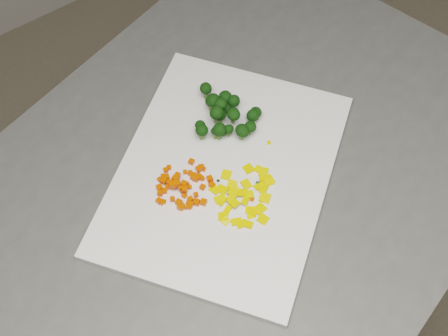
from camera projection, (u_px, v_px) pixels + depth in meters
counter_block at (224, 289)px, 1.36m from camera, size 1.16×0.96×0.90m
cutting_board at (224, 173)px, 0.98m from camera, size 0.52×0.50×0.01m
carrot_pile at (183, 182)px, 0.95m from camera, size 0.09×0.09×0.03m
pepper_pile at (246, 194)px, 0.95m from camera, size 0.11×0.11×0.01m
broccoli_pile at (224, 110)px, 1.01m from camera, size 0.11×0.11×0.05m
carrot_cube_0 at (191, 204)px, 0.94m from camera, size 0.01×0.01×0.01m
carrot_cube_1 at (185, 187)px, 0.95m from camera, size 0.01×0.01×0.01m
carrot_cube_2 at (196, 178)px, 0.96m from camera, size 0.01×0.01×0.01m
carrot_cube_3 at (184, 184)px, 0.95m from camera, size 0.01×0.01×0.01m
carrot_cube_4 at (185, 189)px, 0.95m from camera, size 0.01×0.01×0.01m
carrot_cube_5 at (190, 173)px, 0.97m from camera, size 0.01×0.01×0.01m
carrot_cube_6 at (186, 184)px, 0.95m from camera, size 0.01×0.01×0.01m
carrot_cube_7 at (169, 182)px, 0.96m from camera, size 0.01×0.01×0.01m
carrot_cube_8 at (176, 178)px, 0.96m from camera, size 0.01×0.01×0.01m
carrot_cube_9 at (160, 188)px, 0.95m from camera, size 0.01×0.01×0.01m
carrot_cube_10 at (188, 185)px, 0.96m from camera, size 0.01×0.01×0.01m
carrot_cube_11 at (201, 168)px, 0.97m from camera, size 0.01×0.01×0.01m
carrot_cube_12 at (180, 188)px, 0.95m from camera, size 0.01×0.01×0.01m
carrot_cube_13 at (173, 199)px, 0.94m from camera, size 0.01×0.01×0.01m
carrot_cube_14 at (174, 186)px, 0.95m from camera, size 0.01×0.01×0.01m
carrot_cube_15 at (171, 184)px, 0.96m from camera, size 0.01×0.01×0.01m
carrot_cube_16 at (160, 193)px, 0.95m from camera, size 0.01×0.01×0.01m
carrot_cube_17 at (204, 169)px, 0.97m from camera, size 0.01×0.01×0.01m
carrot_cube_18 at (190, 187)px, 0.96m from camera, size 0.01×0.01×0.01m
carrot_cube_19 at (166, 170)px, 0.97m from camera, size 0.01×0.01×0.01m
carrot_cube_20 at (189, 203)px, 0.94m from camera, size 0.01×0.01×0.01m
carrot_cube_21 at (190, 206)px, 0.94m from camera, size 0.01×0.01×0.01m
carrot_cube_22 at (182, 191)px, 0.95m from camera, size 0.01×0.01×0.01m
carrot_cube_23 at (181, 207)px, 0.94m from camera, size 0.01×0.01×0.01m
carrot_cube_24 at (169, 167)px, 0.97m from camera, size 0.01×0.01×0.01m
carrot_cube_25 at (164, 202)px, 0.94m from camera, size 0.01×0.01×0.01m
carrot_cube_26 at (196, 202)px, 0.94m from camera, size 0.01×0.01×0.01m
carrot_cube_27 at (174, 183)px, 0.95m from camera, size 0.01×0.01×0.01m
carrot_cube_28 at (168, 187)px, 0.96m from camera, size 0.01×0.01×0.01m
carrot_cube_29 at (184, 186)px, 0.96m from camera, size 0.01×0.01×0.01m
carrot_cube_30 at (199, 177)px, 0.97m from camera, size 0.01×0.01×0.01m
carrot_cube_31 at (182, 186)px, 0.95m from camera, size 0.01×0.01×0.01m
carrot_cube_32 at (199, 169)px, 0.97m from camera, size 0.01×0.01×0.01m
carrot_cube_33 at (196, 177)px, 0.96m from camera, size 0.01×0.01×0.01m
carrot_cube_34 at (176, 181)px, 0.95m from camera, size 0.01×0.01×0.01m
carrot_cube_35 at (197, 203)px, 0.94m from camera, size 0.01×0.01×0.01m
carrot_cube_36 at (210, 179)px, 0.96m from camera, size 0.01×0.01×0.01m
carrot_cube_37 at (177, 177)px, 0.96m from camera, size 0.01×0.01×0.01m
carrot_cube_38 at (183, 185)px, 0.96m from camera, size 0.01×0.01×0.01m
carrot_cube_39 at (191, 162)px, 0.98m from camera, size 0.01×0.01×0.01m
carrot_cube_40 at (159, 179)px, 0.96m from camera, size 0.01×0.01×0.01m
carrot_cube_41 at (196, 178)px, 0.96m from camera, size 0.01×0.01×0.01m
carrot_cube_42 at (176, 183)px, 0.95m from camera, size 0.01×0.01×0.01m
carrot_cube_43 at (184, 190)px, 0.94m from camera, size 0.01×0.01×0.01m
carrot_cube_44 at (202, 178)px, 0.96m from camera, size 0.01×0.01×0.01m
carrot_cube_45 at (188, 207)px, 0.94m from camera, size 0.01×0.01×0.01m
carrot_cube_46 at (190, 199)px, 0.94m from camera, size 0.01×0.01×0.01m
carrot_cube_47 at (165, 191)px, 0.95m from camera, size 0.01×0.01×0.01m
carrot_cube_48 at (184, 185)px, 0.96m from camera, size 0.01×0.01×0.01m
carrot_cube_49 at (193, 176)px, 0.97m from camera, size 0.01×0.01×0.01m
carrot_cube_50 at (177, 184)px, 0.95m from camera, size 0.01×0.01×0.01m
carrot_cube_51 at (162, 202)px, 0.94m from camera, size 0.01×0.01×0.01m
carrot_cube_52 at (212, 185)px, 0.96m from camera, size 0.01×0.01×0.01m
carrot_cube_53 at (182, 207)px, 0.94m from camera, size 0.01×0.01×0.01m
carrot_cube_54 at (185, 172)px, 0.97m from camera, size 0.01×0.01×0.01m
carrot_cube_55 at (196, 195)px, 0.95m from camera, size 0.01×0.01×0.01m
carrot_cube_56 at (167, 177)px, 0.96m from camera, size 0.01×0.01×0.01m
carrot_cube_57 at (159, 201)px, 0.94m from camera, size 0.01×0.01×0.01m
carrot_cube_58 at (172, 185)px, 0.95m from camera, size 0.01×0.01×0.01m
carrot_cube_59 at (177, 176)px, 0.96m from camera, size 0.01×0.01×0.01m
carrot_cube_60 at (179, 202)px, 0.94m from camera, size 0.01×0.01×0.01m
carrot_cube_61 at (164, 181)px, 0.96m from camera, size 0.01×0.01×0.01m
carrot_cube_62 at (203, 187)px, 0.96m from camera, size 0.01×0.01×0.01m
carrot_cube_63 at (204, 202)px, 0.94m from camera, size 0.01×0.01×0.01m
carrot_cube_64 at (163, 177)px, 0.96m from camera, size 0.01×0.01×0.01m
pepper_chunk_0 at (231, 199)px, 0.94m from camera, size 0.02×0.02×0.01m
pepper_chunk_1 at (265, 198)px, 0.95m from camera, size 0.02×0.02×0.01m
pepper_chunk_2 at (264, 172)px, 0.97m from camera, size 0.02×0.02×0.01m
pepper_chunk_3 at (232, 184)px, 0.96m from camera, size 0.02×0.02×0.01m
pepper_chunk_4 at (262, 176)px, 0.97m from camera, size 0.02×0.02×0.00m
pepper_chunk_5 at (248, 169)px, 0.98m from camera, size 0.02×0.02×0.01m
pepper_chunk_6 at (220, 198)px, 0.95m from camera, size 0.02×0.01×0.01m
pepper_chunk_7 at (215, 190)px, 0.96m from camera, size 0.02×0.02×0.01m
pepper_chunk_8 at (226, 175)px, 0.97m from camera, size 0.02×0.02×0.01m
pepper_chunk_9 at (234, 189)px, 0.95m from camera, size 0.02×0.02×0.00m
pepper_chunk_10 at (260, 170)px, 0.97m from camera, size 0.02×0.02×0.00m
pepper_chunk_11 at (253, 212)px, 0.94m from camera, size 0.02×0.02×0.01m
pepper_chunk_12 at (246, 184)px, 0.96m from camera, size 0.02×0.02×0.01m
pepper_chunk_13 at (234, 203)px, 0.94m from camera, size 0.01×0.02×0.01m
pepper_chunk_14 at (248, 195)px, 0.95m from camera, size 0.02×0.02×0.00m
pepper_chunk_15 at (222, 189)px, 0.96m from camera, size 0.02×0.02×0.01m
pepper_chunk_16 at (222, 201)px, 0.95m from camera, size 0.02×0.02×0.01m
pepper_chunk_17 at (245, 201)px, 0.94m from camera, size 0.02×0.01×0.00m
pepper_chunk_18 at (234, 192)px, 0.95m from camera, size 0.02×0.02×0.00m
pepper_chunk_19 at (264, 189)px, 0.96m from camera, size 0.02×0.02×0.01m
pepper_chunk_20 at (223, 217)px, 0.93m from camera, size 0.02×0.02×0.01m
pepper_chunk_21 at (260, 209)px, 0.94m from camera, size 0.02×0.02×0.01m
pepper_chunk_22 at (251, 215)px, 0.93m from camera, size 0.02×0.02×0.01m
pepper_chunk_23 at (247, 224)px, 0.92m from camera, size 0.02×0.02×0.01m
pepper_chunk_24 at (226, 221)px, 0.93m from camera, size 0.01×0.01×0.01m
pepper_chunk_25 at (227, 210)px, 0.94m from camera, size 0.02×0.02×0.01m
pepper_chunk_26 at (263, 219)px, 0.93m from camera, size 0.02×0.02×0.01m
pepper_chunk_27 at (242, 193)px, 0.95m from camera, size 0.02×0.02×0.01m
pepper_chunk_28 at (237, 222)px, 0.93m from camera, size 0.02×0.02×0.01m
pepper_chunk_29 at (250, 210)px, 0.94m from camera, size 0.02×0.02×0.01m
pepper_chunk_30 at (260, 186)px, 0.96m from camera, size 0.02×0.01×0.01m
pepper_chunk_31 at (269, 182)px, 0.96m from camera, size 0.02×0.02×0.00m
pepper_chunk_32 at (241, 224)px, 0.92m from camera, size 0.02×0.02×0.01m
pepper_chunk_33 at (268, 180)px, 0.96m from camera, size 0.02×0.02×0.00m
broccoli_floret_0 at (233, 104)px, 1.02m from camera, size 0.03×0.03×0.03m
broccoli_floret_1 at (228, 131)px, 1.00m from camera, size 0.02×0.02×0.02m
broccoli_floret_2 at (242, 133)px, 0.99m from camera, size 0.03×0.03×0.03m
broccoli_floret_3 at (250, 129)px, 1.00m from camera, size 0.03×0.03×0.03m
broccoli_floret_4 at (206, 92)px, 1.04m from camera, size 0.03×0.03×0.03m
broccoli_floret_5 at (233, 117)px, 1.00m from camera, size 0.03×0.03×0.03m
broccoli_floret_6 at (217, 113)px, 1.02m from camera, size 0.03×0.03×0.03m
broccoli_floret_7 at (220, 118)px, 1.01m from camera, size 0.03×0.03×0.03m
broccoli_floret_8 at (225, 109)px, 1.02m from camera, size 0.02×0.02×0.02m
broccoli_floret_9 at (202, 133)px, 0.99m from camera, size 0.03×0.03×0.03m
broccoli_floret_10 at (220, 107)px, 1.00m from camera, size 0.03×0.03×0.03m
broccoli_floret_11 at (252, 117)px, 1.01m from camera, size 0.03×0.03×0.03m
broccoli_floret_12 at (213, 102)px, 1.01m from camera, size 0.03×0.03×0.03m
broccoli_floret_13 at (219, 132)px, 0.99m from camera, size 0.03×0.03×0.03m
broccoli_floret_14 at (210, 104)px, 1.03m from camera, size 0.02×0.02×0.03m
broccoli_floret_15 at (255, 114)px, 1.02m from camera, size 0.03×0.03×0.02m
broccoli_floret_16 at (200, 128)px, 1.00m from camera, size 0.02×0.02×0.03m
broccoli_floret_17 at (215, 133)px, 1.00m from camera, size 0.02×0.02×0.03m
broccoli_floret_18 at (245, 132)px, 1.00m from camera, size 0.02×0.02×0.02m
broccoli_floret_19 at (225, 99)px, 1.03m from camera, size 0.03×0.03×0.03m
broccoli_floret_20 at (216, 116)px, 0.99m from camera, size 0.03×0.03×0.03m
broccoli_floret_21 at (219, 107)px, 1.01m from camera, size 0.02×0.02×0.02m
stray_bit_0 at (252, 200)px, 0.95m from camera, size 0.01×0.01×0.00m
stray_bit_1 at (199, 201)px, 0.95m from camera, size 0.00×0.00×0.00m
stray_bit_2 at (184, 196)px, 0.95m from camera, size 0.01×0.01×0.00m
stray_bit_3 at (234, 187)px, 0.96m from camera, size 0.01×0.01×0.00m
stray_bit_4 at (217, 130)px, 1.01m from camera, size 0.00×0.00×0.00m
stray_bit_5 at (269, 143)px, 1.00m from camera, size 0.01×0.01×0.00m
stray_bit_6 at (218, 181)px, 0.96m from camera, size 0.00×0.00×0.00m
stray_bit_7 at (200, 133)px, 1.01m from camera, size 0.01×0.01×0.00m
stray_bit_8 at (258, 183)px, 0.96m from camera, size 0.01×0.01×0.00m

